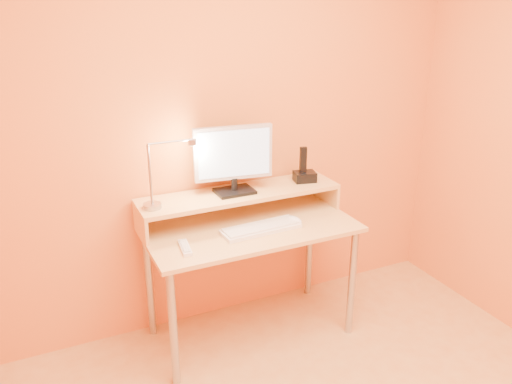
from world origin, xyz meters
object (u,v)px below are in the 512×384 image
monitor_panel (233,153)px  keyboard (261,229)px  mouse (294,220)px  remote_control (185,248)px  lamp_base (152,206)px  phone_dock (305,177)px

monitor_panel → keyboard: monitor_panel is taller
monitor_panel → mouse: bearing=-31.0°
remote_control → lamp_base: bearing=119.9°
phone_dock → mouse: size_ratio=1.11×
phone_dock → monitor_panel: bearing=-168.8°
monitor_panel → remote_control: bearing=-137.1°
monitor_panel → keyboard: 0.46m
mouse → remote_control: mouse is taller
monitor_panel → remote_control: (-0.39, -0.27, -0.39)m
monitor_panel → lamp_base: size_ratio=4.54×
keyboard → remote_control: 0.46m
lamp_base → remote_control: 0.30m
lamp_base → mouse: lamp_base is taller
monitor_panel → mouse: size_ratio=3.89×
lamp_base → phone_dock: size_ratio=0.77×
lamp_base → remote_control: lamp_base is taller
mouse → remote_control: (-0.67, -0.05, -0.01)m
phone_dock → keyboard: phone_dock is taller
lamp_base → remote_control: (0.10, -0.23, -0.16)m
monitor_panel → phone_dock: monitor_panel is taller
lamp_base → remote_control: size_ratio=0.58×
monitor_panel → lamp_base: (-0.49, -0.04, -0.23)m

